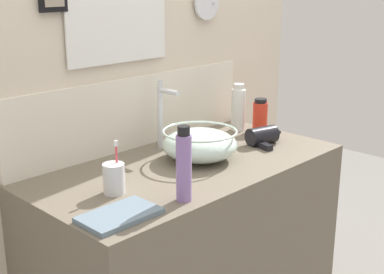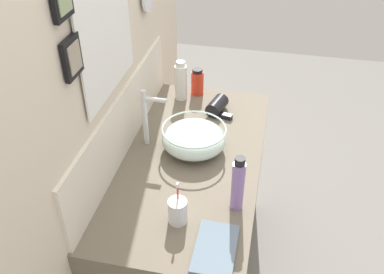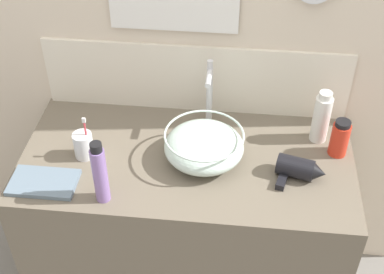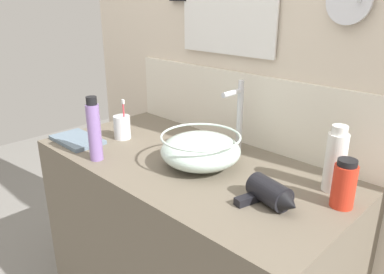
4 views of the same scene
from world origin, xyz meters
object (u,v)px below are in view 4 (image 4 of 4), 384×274
shampoo_bottle (94,130)px  lotion_bottle (335,160)px  faucet (238,112)px  glass_bowl_sink (201,150)px  toothbrush_cup (122,127)px  hand_towel (77,140)px  hair_drier (272,194)px  soap_dispenser (344,184)px

shampoo_bottle → lotion_bottle: bearing=27.9°
faucet → shampoo_bottle: bearing=-125.7°
glass_bowl_sink → toothbrush_cup: 0.44m
hand_towel → toothbrush_cup: bearing=56.6°
lotion_bottle → hair_drier: bearing=-111.1°
toothbrush_cup → hair_drier: bearing=-2.1°
glass_bowl_sink → lotion_bottle: bearing=20.2°
hair_drier → soap_dispenser: size_ratio=1.23×
glass_bowl_sink → shampoo_bottle: shampoo_bottle is taller
lotion_bottle → hand_towel: lotion_bottle is taller
hair_drier → shampoo_bottle: (-0.66, -0.18, 0.08)m
glass_bowl_sink → hair_drier: glass_bowl_sink is taller
lotion_bottle → toothbrush_cup: bearing=-167.6°
faucet → hair_drier: faucet is taller
soap_dispenser → hair_drier: bearing=-136.5°
faucet → hand_towel: bearing=-143.5°
faucet → hand_towel: faucet is taller
shampoo_bottle → hand_towel: (-0.22, 0.04, -0.11)m
faucet → lotion_bottle: size_ratio=1.31×
shampoo_bottle → lotion_bottle: size_ratio=1.13×
soap_dispenser → lotion_bottle: (-0.06, 0.08, 0.03)m
toothbrush_cup → faucet: bearing=28.9°
toothbrush_cup → soap_dispenser: size_ratio=1.18×
faucet → soap_dispenser: faucet is taller
glass_bowl_sink → faucet: faucet is taller
faucet → soap_dispenser: 0.51m
hair_drier → toothbrush_cup: bearing=177.9°
glass_bowl_sink → soap_dispenser: bearing=9.3°
hair_drier → toothbrush_cup: (-0.78, 0.03, 0.02)m
soap_dispenser → lotion_bottle: size_ratio=0.69×
shampoo_bottle → hand_towel: size_ratio=1.05×
toothbrush_cup → soap_dispenser: (0.92, 0.11, 0.02)m
hair_drier → lotion_bottle: bearing=68.9°
faucet → lotion_bottle: faucet is taller
glass_bowl_sink → soap_dispenser: soap_dispenser is taller
faucet → shampoo_bottle: (-0.32, -0.44, -0.04)m
soap_dispenser → hand_towel: size_ratio=0.64×
glass_bowl_sink → hair_drier: size_ratio=1.58×
lotion_bottle → glass_bowl_sink: bearing=-159.8°
toothbrush_cup → hand_towel: bearing=-123.4°
glass_bowl_sink → shampoo_bottle: bearing=-143.5°
hair_drier → toothbrush_cup: size_ratio=1.04×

